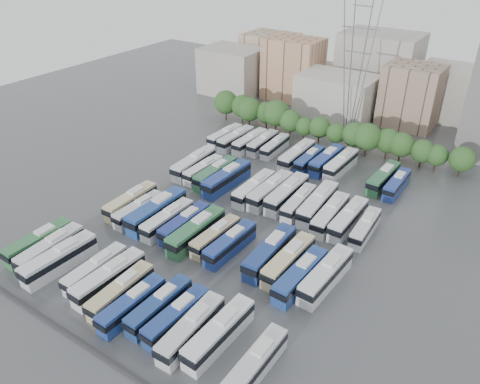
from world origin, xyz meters
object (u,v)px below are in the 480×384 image
Objects in this scene: bus_r1_s6 at (196,231)px; bus_r3_s7 at (309,160)px; bus_r2_s9 at (299,203)px; bus_r3_s0 at (225,136)px; bus_r2_s11 at (330,214)px; bus_r0_s0 at (39,242)px; bus_r3_s6 at (297,155)px; bus_r3_s12 at (383,178)px; bus_r2_s1 at (194,163)px; bus_r0_s1 at (51,249)px; bus_r1_s2 at (139,210)px; bus_r0_s10 at (191,329)px; bus_r3_s3 at (263,143)px; bus_r0_s7 at (132,304)px; bus_r0_s9 at (177,316)px; electricity_pylon at (356,63)px; bus_r0_s13 at (256,364)px; bus_r1_s8 at (230,243)px; bus_r0_s4 at (96,269)px; bus_r1_s4 at (168,220)px; bus_r3_s1 at (236,139)px; bus_r2_s12 at (348,219)px; bus_r3_s8 at (327,160)px; bus_r1_s7 at (216,236)px; bus_r2_s2 at (204,170)px; bus_r3_s13 at (397,184)px; bus_r2_s10 at (318,204)px; bus_r0_s2 at (60,259)px; bus_r0_s5 at (109,278)px; bus_r2_s6 at (254,188)px; bus_r1_s10 at (270,252)px; bus_r3_s2 at (250,141)px; bus_r1_s12 at (300,275)px; bus_r0_s8 at (159,306)px; bus_r1_s5 at (185,223)px; bus_r2_s7 at (270,190)px; bus_r2_s13 at (365,228)px; bus_r2_s3 at (216,173)px; bus_r0_s6 at (121,291)px; bus_r3_s9 at (341,164)px; bus_r1_s13 at (326,275)px.

bus_r1_s6 reaches higher than bus_r3_s7.
bus_r3_s0 reaches higher than bus_r2_s9.
bus_r0_s0 is at bearing -138.71° from bus_r2_s11.
bus_r3_s12 is (19.67, 0.72, -0.12)m from bus_r3_s6.
bus_r2_s11 is (33.10, -2.02, -0.08)m from bus_r2_s1.
bus_r1_s2 is at bearing 76.49° from bus_r0_s1.
bus_r0_s0 is at bearing 176.98° from bus_r0_s10.
bus_r0_s1 is at bearing -98.21° from bus_r3_s3.
bus_r0_s9 is at bearing 16.48° from bus_r0_s7.
bus_r2_s1 is (-19.82, 38.23, 0.25)m from bus_r0_s7.
bus_r0_s13 is at bearing -75.48° from electricity_pylon.
bus_r2_s1 is (-23.06, 19.13, 0.20)m from bus_r1_s8.
bus_r0_s4 is 0.97× the size of bus_r1_s4.
bus_r2_s12 is at bearing -24.15° from bus_r3_s1.
bus_r3_s0 is at bearing 110.28° from bus_r1_s4.
bus_r3_s8 is (6.52, 1.58, -0.08)m from bus_r3_s6.
bus_r2_s9 is at bearing 71.57° from bus_r1_s7.
bus_r3_s13 is (36.23, 16.84, -0.02)m from bus_r2_s2.
bus_r2_s10 is (19.93, 35.75, 0.33)m from bus_r0_s4.
electricity_pylon is 78.37m from bus_r0_s2.
bus_r0_s2 is at bearing -118.61° from bus_r3_s12.
bus_r2_s11 is (13.33, 16.73, 0.21)m from bus_r1_s7.
bus_r0_s7 is 0.97× the size of bus_r1_s8.
bus_r0_s5 is 1.01× the size of bus_r2_s6.
bus_r1_s10 reaches higher than bus_r0_s1.
bus_r2_s9 is 0.97× the size of bus_r3_s2.
bus_r0_s13 is 0.92× the size of bus_r1_s12.
bus_r3_s8 is at bearing 64.69° from bus_r0_s0.
bus_r0_s8 is 20.18m from bus_r1_s5.
bus_r2_s2 is at bearing 125.31° from bus_r0_s9.
bus_r2_s7 reaches higher than bus_r0_s7.
bus_r1_s4 is at bearing -176.04° from bus_r1_s10.
bus_r1_s6 is at bearing -115.93° from bus_r3_s12.
bus_r2_s9 is 13.42m from bus_r2_s13.
bus_r3_s0 reaches higher than bus_r1_s7.
bus_r2_s6 is 0.99× the size of bus_r3_s8.
bus_r1_s4 is 18.99m from bus_r2_s3.
bus_r3_s7 is (-9.99, 16.49, -0.37)m from bus_r2_s10.
bus_r3_s6 is (0.03, 53.46, 0.22)m from bus_r0_s6.
bus_r0_s5 is at bearing -101.92° from bus_r3_s9.
bus_r1_s13 reaches higher than bus_r0_s7.
bus_r2_s3 is (-23.26, 16.82, -0.11)m from bus_r1_s10.
bus_r1_s2 is at bearing -116.47° from bus_r3_s8.
bus_r3_s6 is (16.78, -0.13, 0.15)m from bus_r3_s1.
bus_r1_s4 is at bearing -72.60° from bus_r3_s1.
bus_r0_s8 is 6.45m from bus_r0_s10.
bus_r1_s7 is at bearing -53.62° from bus_r2_s3.
bus_r0_s1 is at bearing -177.20° from bus_r0_s4.
bus_r0_s1 is at bearing -178.55° from bus_r0_s8.
bus_r2_s3 reaches higher than bus_r3_s0.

